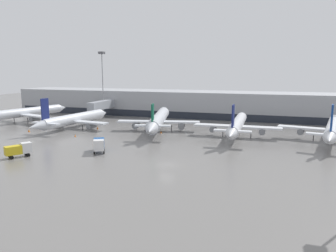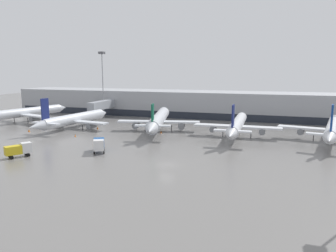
{
  "view_description": "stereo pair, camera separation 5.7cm",
  "coord_description": "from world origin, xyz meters",
  "px_view_note": "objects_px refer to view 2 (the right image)",
  "views": [
    {
      "loc": [
        17.76,
        -53.1,
        16.59
      ],
      "look_at": [
        -6.93,
        22.01,
        3.0
      ],
      "focal_mm": 35.0,
      "sensor_mm": 36.0,
      "label": 1
    },
    {
      "loc": [
        17.82,
        -53.08,
        16.59
      ],
      "look_at": [
        -6.93,
        22.01,
        3.0
      ],
      "focal_mm": 35.0,
      "sensor_mm": 36.0,
      "label": 2
    }
  ],
  "objects_px": {
    "parked_jet_2": "(237,125)",
    "apron_light_mast_1": "(102,67)",
    "traffic_cone_2": "(29,130)",
    "traffic_cone_1": "(98,128)",
    "service_truck_1": "(19,149)",
    "parked_jet_1": "(22,113)",
    "traffic_cone_3": "(161,132)",
    "traffic_cone_0": "(75,135)",
    "parked_jet_4": "(73,119)",
    "parked_jet_3": "(159,120)",
    "parked_jet_5": "(333,128)",
    "service_truck_0": "(99,144)"
  },
  "relations": [
    {
      "from": "service_truck_0",
      "to": "traffic_cone_2",
      "type": "bearing_deg",
      "value": -143.98
    },
    {
      "from": "service_truck_1",
      "to": "traffic_cone_3",
      "type": "relative_size",
      "value": 6.93
    },
    {
      "from": "parked_jet_5",
      "to": "traffic_cone_2",
      "type": "height_order",
      "value": "parked_jet_5"
    },
    {
      "from": "traffic_cone_1",
      "to": "parked_jet_5",
      "type": "bearing_deg",
      "value": 1.85
    },
    {
      "from": "parked_jet_5",
      "to": "traffic_cone_0",
      "type": "height_order",
      "value": "parked_jet_5"
    },
    {
      "from": "parked_jet_3",
      "to": "traffic_cone_0",
      "type": "height_order",
      "value": "parked_jet_3"
    },
    {
      "from": "traffic_cone_2",
      "to": "apron_light_mast_1",
      "type": "relative_size",
      "value": 0.03
    },
    {
      "from": "service_truck_1",
      "to": "traffic_cone_2",
      "type": "relative_size",
      "value": 7.11
    },
    {
      "from": "traffic_cone_3",
      "to": "parked_jet_5",
      "type": "bearing_deg",
      "value": 3.14
    },
    {
      "from": "traffic_cone_1",
      "to": "apron_light_mast_1",
      "type": "height_order",
      "value": "apron_light_mast_1"
    },
    {
      "from": "parked_jet_4",
      "to": "traffic_cone_1",
      "type": "xyz_separation_m",
      "value": [
        7.21,
        1.01,
        -2.21
      ]
    },
    {
      "from": "parked_jet_5",
      "to": "service_truck_1",
      "type": "bearing_deg",
      "value": 129.9
    },
    {
      "from": "traffic_cone_0",
      "to": "traffic_cone_1",
      "type": "relative_size",
      "value": 0.74
    },
    {
      "from": "traffic_cone_3",
      "to": "parked_jet_4",
      "type": "bearing_deg",
      "value": -178.49
    },
    {
      "from": "parked_jet_1",
      "to": "parked_jet_3",
      "type": "bearing_deg",
      "value": -75.66
    },
    {
      "from": "parked_jet_2",
      "to": "traffic_cone_1",
      "type": "distance_m",
      "value": 39.02
    },
    {
      "from": "service_truck_0",
      "to": "traffic_cone_3",
      "type": "distance_m",
      "value": 23.54
    },
    {
      "from": "traffic_cone_1",
      "to": "apron_light_mast_1",
      "type": "bearing_deg",
      "value": 114.83
    },
    {
      "from": "service_truck_0",
      "to": "traffic_cone_2",
      "type": "distance_m",
      "value": 32.56
    },
    {
      "from": "parked_jet_4",
      "to": "traffic_cone_0",
      "type": "relative_size",
      "value": 55.52
    },
    {
      "from": "service_truck_1",
      "to": "traffic_cone_0",
      "type": "distance_m",
      "value": 20.48
    },
    {
      "from": "parked_jet_2",
      "to": "apron_light_mast_1",
      "type": "distance_m",
      "value": 54.59
    },
    {
      "from": "parked_jet_4",
      "to": "traffic_cone_3",
      "type": "xyz_separation_m",
      "value": [
        26.44,
        0.7,
        -2.24
      ]
    },
    {
      "from": "parked_jet_4",
      "to": "traffic_cone_2",
      "type": "xyz_separation_m",
      "value": [
        -8.39,
        -8.45,
        -2.25
      ]
    },
    {
      "from": "parked_jet_5",
      "to": "traffic_cone_3",
      "type": "relative_size",
      "value": 47.07
    },
    {
      "from": "traffic_cone_0",
      "to": "traffic_cone_1",
      "type": "bearing_deg",
      "value": 90.69
    },
    {
      "from": "parked_jet_2",
      "to": "parked_jet_3",
      "type": "xyz_separation_m",
      "value": [
        -21.46,
        1.86,
        -0.02
      ]
    },
    {
      "from": "parked_jet_1",
      "to": "parked_jet_2",
      "type": "bearing_deg",
      "value": -77.3
    },
    {
      "from": "parked_jet_3",
      "to": "traffic_cone_2",
      "type": "height_order",
      "value": "parked_jet_3"
    },
    {
      "from": "parked_jet_3",
      "to": "parked_jet_4",
      "type": "height_order",
      "value": "parked_jet_4"
    },
    {
      "from": "traffic_cone_0",
      "to": "apron_light_mast_1",
      "type": "height_order",
      "value": "apron_light_mast_1"
    },
    {
      "from": "parked_jet_1",
      "to": "traffic_cone_3",
      "type": "distance_m",
      "value": 47.97
    },
    {
      "from": "parked_jet_3",
      "to": "traffic_cone_3",
      "type": "xyz_separation_m",
      "value": [
        1.78,
        -3.11,
        -2.77
      ]
    },
    {
      "from": "parked_jet_5",
      "to": "traffic_cone_1",
      "type": "bearing_deg",
      "value": 102.21
    },
    {
      "from": "parked_jet_2",
      "to": "apron_light_mast_1",
      "type": "relative_size",
      "value": 1.42
    },
    {
      "from": "traffic_cone_1",
      "to": "traffic_cone_3",
      "type": "relative_size",
      "value": 1.11
    },
    {
      "from": "service_truck_1",
      "to": "traffic_cone_2",
      "type": "distance_m",
      "value": 27.9
    },
    {
      "from": "traffic_cone_2",
      "to": "traffic_cone_3",
      "type": "xyz_separation_m",
      "value": [
        34.84,
        9.15,
        0.01
      ]
    },
    {
      "from": "parked_jet_3",
      "to": "traffic_cone_2",
      "type": "relative_size",
      "value": 53.6
    },
    {
      "from": "parked_jet_4",
      "to": "apron_light_mast_1",
      "type": "height_order",
      "value": "apron_light_mast_1"
    },
    {
      "from": "parked_jet_3",
      "to": "apron_light_mast_1",
      "type": "bearing_deg",
      "value": 42.67
    },
    {
      "from": "parked_jet_1",
      "to": "parked_jet_4",
      "type": "relative_size",
      "value": 1.06
    },
    {
      "from": "traffic_cone_0",
      "to": "traffic_cone_2",
      "type": "relative_size",
      "value": 0.84
    },
    {
      "from": "traffic_cone_2",
      "to": "apron_light_mast_1",
      "type": "xyz_separation_m",
      "value": [
        5.84,
        30.56,
        17.08
      ]
    },
    {
      "from": "parked_jet_3",
      "to": "traffic_cone_3",
      "type": "height_order",
      "value": "parked_jet_3"
    },
    {
      "from": "parked_jet_5",
      "to": "traffic_cone_1",
      "type": "height_order",
      "value": "parked_jet_5"
    },
    {
      "from": "service_truck_1",
      "to": "parked_jet_1",
      "type": "bearing_deg",
      "value": 74.35
    },
    {
      "from": "parked_jet_1",
      "to": "traffic_cone_0",
      "type": "xyz_separation_m",
      "value": [
        28.71,
        -13.83,
        -2.86
      ]
    },
    {
      "from": "parked_jet_4",
      "to": "traffic_cone_2",
      "type": "relative_size",
      "value": 46.55
    },
    {
      "from": "traffic_cone_1",
      "to": "apron_light_mast_1",
      "type": "distance_m",
      "value": 28.82
    }
  ]
}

